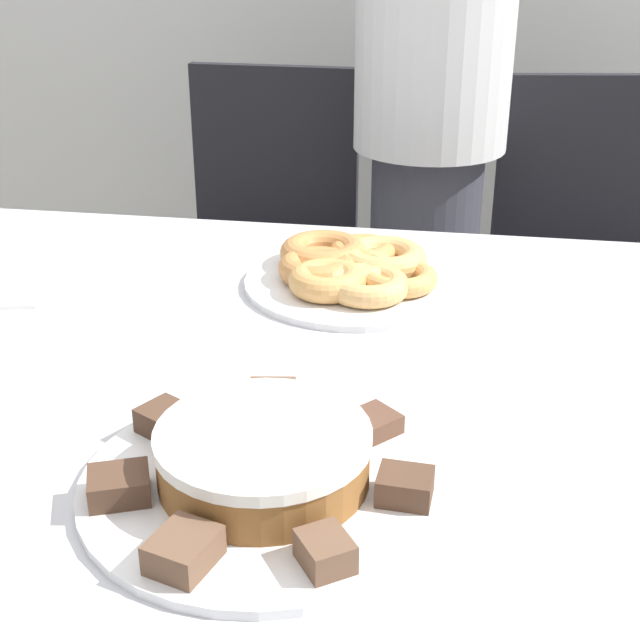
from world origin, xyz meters
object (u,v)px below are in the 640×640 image
(plate_cake, at_px, (264,483))
(frosted_cake, at_px, (263,455))
(person_standing, at_px, (430,119))
(office_chair_left, at_px, (263,283))
(plate_donuts, at_px, (356,282))
(office_chair_right, at_px, (587,303))

(plate_cake, relative_size, frosted_cake, 1.73)
(person_standing, xyz_separation_m, office_chair_left, (-0.37, 0.05, -0.41))
(plate_cake, xyz_separation_m, plate_donuts, (0.02, 0.51, 0.00))
(office_chair_left, xyz_separation_m, office_chair_right, (0.74, -0.00, 0.00))
(person_standing, xyz_separation_m, frosted_cake, (-0.09, -1.15, -0.07))
(plate_donuts, relative_size, frosted_cake, 1.60)
(office_chair_right, relative_size, plate_cake, 2.61)
(plate_donuts, distance_m, frosted_cake, 0.51)
(person_standing, distance_m, plate_donuts, 0.65)
(person_standing, bearing_deg, frosted_cake, -94.52)
(plate_donuts, height_order, frosted_cake, frosted_cake)
(plate_cake, height_order, frosted_cake, frosted_cake)
(office_chair_left, height_order, plate_cake, office_chair_left)
(plate_cake, bearing_deg, frosted_cake, 180.00)
(office_chair_left, xyz_separation_m, plate_donuts, (0.30, -0.69, 0.30))
(person_standing, relative_size, frosted_cake, 7.87)
(person_standing, xyz_separation_m, plate_donuts, (-0.07, -0.64, -0.10))
(office_chair_right, relative_size, frosted_cake, 4.50)
(plate_cake, xyz_separation_m, frosted_cake, (-0.00, 0.00, 0.03))
(person_standing, relative_size, office_chair_right, 1.75)
(person_standing, bearing_deg, office_chair_right, 8.14)
(frosted_cake, bearing_deg, plate_donuts, 87.50)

